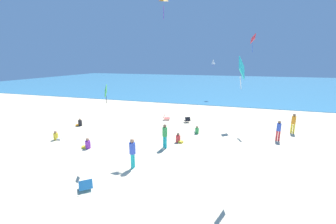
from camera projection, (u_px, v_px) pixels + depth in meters
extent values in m
plane|color=beige|center=(182.00, 133.00, 18.47)|extent=(120.00, 120.00, 0.00)
cube|color=teal|center=(221.00, 83.00, 57.49)|extent=(120.00, 60.00, 0.05)
cube|color=#2370B2|center=(86.00, 186.00, 10.30)|extent=(0.80, 0.79, 0.03)
cube|color=#2370B2|center=(86.00, 185.00, 10.00)|extent=(0.57, 0.54, 0.42)
cylinder|color=#B7B7BC|center=(79.00, 187.00, 10.35)|extent=(0.02, 0.02, 0.19)
cylinder|color=#B7B7BC|center=(92.00, 184.00, 10.59)|extent=(0.02, 0.02, 0.19)
cube|color=black|center=(187.00, 120.00, 21.46)|extent=(0.68, 0.66, 0.03)
cube|color=black|center=(188.00, 119.00, 21.19)|extent=(0.54, 0.45, 0.40)
cylinder|color=#B7B7BC|center=(184.00, 121.00, 21.55)|extent=(0.02, 0.02, 0.19)
cylinder|color=#B7B7BC|center=(189.00, 121.00, 21.68)|extent=(0.02, 0.02, 0.19)
cube|color=#D13D3D|center=(167.00, 118.00, 22.40)|extent=(0.67, 0.63, 0.03)
cube|color=#D13D3D|center=(164.00, 116.00, 22.37)|extent=(0.31, 0.53, 0.39)
cylinder|color=#B7B7BC|center=(169.00, 118.00, 22.66)|extent=(0.02, 0.02, 0.19)
cylinder|color=#B7B7BC|center=(169.00, 120.00, 22.17)|extent=(0.02, 0.02, 0.19)
cylinder|color=green|center=(197.00, 131.00, 18.20)|extent=(0.42, 0.42, 0.47)
sphere|color=#846047|center=(197.00, 127.00, 18.13)|extent=(0.19, 0.19, 0.19)
cube|color=white|center=(196.00, 132.00, 18.41)|extent=(0.38, 0.41, 0.14)
cylinder|color=yellow|center=(294.00, 129.00, 18.19)|extent=(0.14, 0.14, 0.82)
cylinder|color=yellow|center=(291.00, 128.00, 18.31)|extent=(0.14, 0.14, 0.82)
cylinder|color=orange|center=(294.00, 120.00, 18.09)|extent=(0.44, 0.44, 0.62)
sphere|color=#846047|center=(294.00, 115.00, 17.99)|extent=(0.23, 0.23, 0.23)
cylinder|color=yellow|center=(56.00, 136.00, 16.77)|extent=(0.40, 0.40, 0.51)
sphere|color=#A87A5B|center=(55.00, 132.00, 16.69)|extent=(0.20, 0.20, 0.20)
cube|color=white|center=(59.00, 139.00, 16.80)|extent=(0.42, 0.34, 0.15)
cylinder|color=purple|center=(88.00, 144.00, 15.14)|extent=(0.42, 0.42, 0.54)
sphere|color=#A87A5B|center=(87.00, 139.00, 15.05)|extent=(0.21, 0.21, 0.21)
cube|color=yellow|center=(85.00, 147.00, 15.20)|extent=(0.44, 0.35, 0.16)
cylinder|color=#19ADB2|center=(164.00, 142.00, 15.24)|extent=(0.15, 0.15, 0.84)
cylinder|color=#19ADB2|center=(166.00, 142.00, 15.10)|extent=(0.15, 0.15, 0.84)
cylinder|color=green|center=(165.00, 132.00, 15.00)|extent=(0.46, 0.46, 0.63)
sphere|color=#846047|center=(165.00, 126.00, 14.91)|extent=(0.23, 0.23, 0.23)
cylinder|color=black|center=(80.00, 123.00, 20.35)|extent=(0.46, 0.46, 0.52)
sphere|color=tan|center=(80.00, 119.00, 20.27)|extent=(0.21, 0.21, 0.21)
cube|color=orange|center=(78.00, 125.00, 20.35)|extent=(0.46, 0.41, 0.15)
cylinder|color=red|center=(277.00, 136.00, 16.55)|extent=(0.13, 0.13, 0.77)
cylinder|color=red|center=(279.00, 136.00, 16.51)|extent=(0.13, 0.13, 0.77)
cylinder|color=blue|center=(279.00, 127.00, 16.38)|extent=(0.34, 0.34, 0.58)
sphere|color=#846047|center=(279.00, 122.00, 16.29)|extent=(0.21, 0.21, 0.21)
cylinder|color=red|center=(178.00, 139.00, 16.27)|extent=(0.45, 0.45, 0.52)
sphere|color=#846047|center=(178.00, 134.00, 16.19)|extent=(0.21, 0.21, 0.21)
cube|color=yellow|center=(180.00, 142.00, 16.18)|extent=(0.45, 0.40, 0.15)
cylinder|color=#19ADB2|center=(132.00, 161.00, 12.25)|extent=(0.15, 0.15, 0.85)
cylinder|color=#19ADB2|center=(134.00, 160.00, 12.43)|extent=(0.15, 0.15, 0.85)
cylinder|color=blue|center=(132.00, 148.00, 12.17)|extent=(0.35, 0.35, 0.64)
sphere|color=#A87A5B|center=(132.00, 141.00, 12.07)|extent=(0.23, 0.23, 0.23)
cube|color=green|center=(106.00, 91.00, 12.49)|extent=(0.49, 0.60, 0.73)
cylinder|color=black|center=(106.00, 99.00, 12.60)|extent=(0.05, 0.06, 0.48)
cube|color=red|center=(253.00, 38.00, 19.09)|extent=(0.41, 0.91, 0.86)
cylinder|color=blue|center=(252.00, 47.00, 19.26)|extent=(0.08, 0.04, 0.85)
pyramid|color=orange|center=(164.00, 0.00, 14.73)|extent=(0.63, 0.54, 0.27)
cylinder|color=purple|center=(164.00, 13.00, 14.93)|extent=(0.09, 0.20, 0.88)
cone|color=white|center=(213.00, 62.00, 33.62)|extent=(0.84, 0.90, 0.81)
cylinder|color=purple|center=(213.00, 65.00, 33.74)|extent=(0.05, 0.05, 0.45)
cube|color=#1EADAD|center=(242.00, 68.00, 10.15)|extent=(0.32, 1.08, 1.07)
cylinder|color=white|center=(241.00, 83.00, 10.31)|extent=(0.11, 0.04, 0.60)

